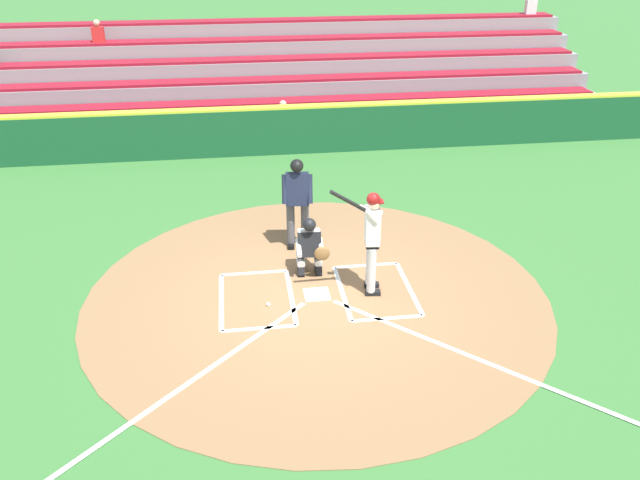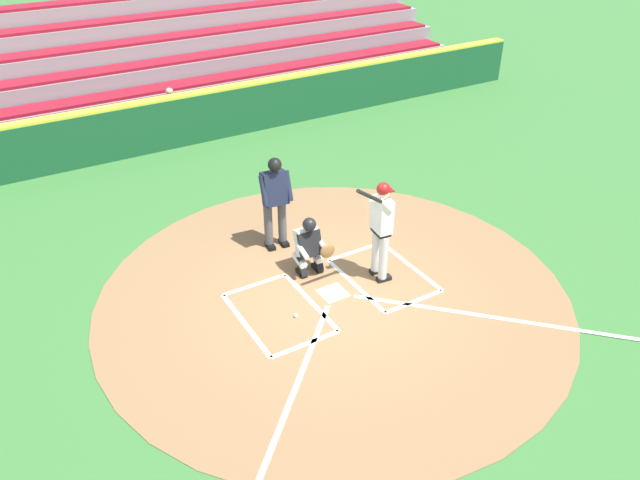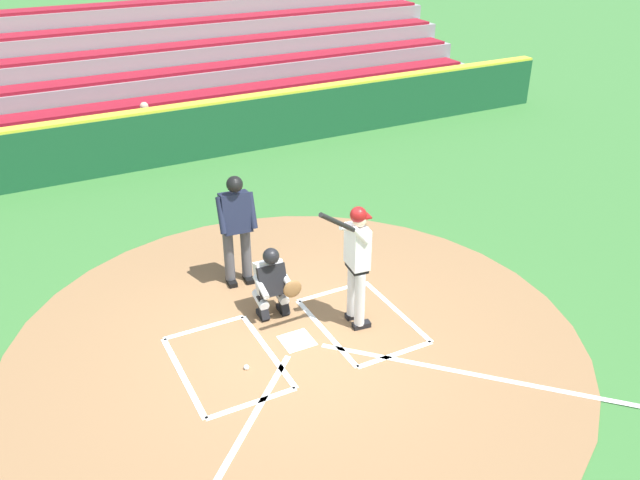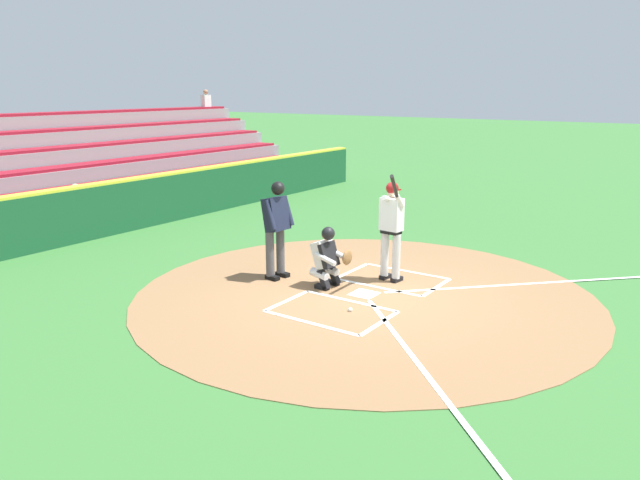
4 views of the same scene
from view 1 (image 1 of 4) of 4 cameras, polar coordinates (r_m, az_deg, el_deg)
ground_plane at (r=11.37m, az=-0.28°, el=-4.84°), size 120.00×120.00×0.00m
dirt_circle at (r=11.37m, az=-0.28°, el=-4.82°), size 8.00×8.00×0.01m
home_plate_and_chalk at (r=10.63m, az=0.35°, el=-7.25°), size 7.93×4.91×0.01m
batter at (r=10.97m, az=4.55°, el=0.38°), size 0.99×0.64×2.13m
catcher at (r=11.73m, az=-0.87°, el=-0.47°), size 0.59×0.62×1.13m
plate_umpire at (r=12.48m, az=-2.00°, el=3.76°), size 0.61×0.45×1.86m
baseball at (r=11.08m, az=-4.55°, el=-5.65°), size 0.07×0.07×0.07m
backstop_wall at (r=17.94m, az=-3.47°, el=9.61°), size 22.00×0.36×1.31m
bleacher_stand at (r=21.53m, az=-4.36°, el=13.51°), size 20.00×5.10×3.45m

